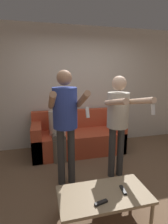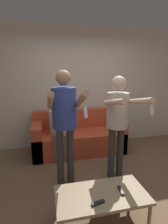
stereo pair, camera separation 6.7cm
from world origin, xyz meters
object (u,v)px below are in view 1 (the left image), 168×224
(couch, at_px, (78,138))
(person_standing_left, at_px, (65,115))
(person_standing_right, at_px, (118,116))
(remote_near, at_px, (101,203))
(person_seated, at_px, (58,125))
(coffee_table, at_px, (104,196))
(remote_far, at_px, (123,190))

(couch, height_order, person_standing_left, person_standing_left)
(person_standing_left, bearing_deg, person_standing_right, -0.53)
(person_standing_left, bearing_deg, remote_near, -76.93)
(couch, distance_m, person_seated, 0.60)
(person_seated, bearing_deg, person_standing_left, -88.10)
(person_standing_right, xyz_separation_m, remote_near, (-0.61, -0.95, -0.67))
(coffee_table, bearing_deg, person_standing_left, 110.69)
(couch, bearing_deg, coffee_table, -93.17)
(person_seated, relative_size, coffee_table, 1.14)
(person_seated, bearing_deg, person_standing_right, -48.02)
(person_seated, bearing_deg, coffee_table, -79.11)
(person_seated, distance_m, remote_far, 1.89)
(coffee_table, bearing_deg, person_seated, 100.89)
(couch, xyz_separation_m, remote_far, (0.12, -1.94, 0.08))
(person_seated, height_order, remote_near, person_seated)
(coffee_table, relative_size, remote_far, 6.84)
(couch, relative_size, person_seated, 1.62)
(person_standing_right, bearing_deg, person_standing_left, 179.47)
(person_standing_left, distance_m, remote_near, 1.22)
(remote_far, bearing_deg, couch, 93.66)
(remote_near, xyz_separation_m, remote_far, (0.32, 0.13, 0.00))
(person_standing_left, distance_m, person_standing_right, 0.83)
(couch, xyz_separation_m, remote_near, (-0.19, -2.07, 0.08))
(couch, relative_size, remote_far, 12.66)
(person_seated, distance_m, coffee_table, 1.83)
(person_seated, xyz_separation_m, remote_far, (0.57, -1.78, -0.29))
(person_standing_right, relative_size, remote_far, 10.89)
(person_standing_right, relative_size, remote_near, 10.78)
(coffee_table, height_order, remote_far, remote_far)
(remote_far, bearing_deg, remote_near, -157.85)
(couch, bearing_deg, person_standing_right, -69.62)
(person_seated, relative_size, remote_near, 7.74)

